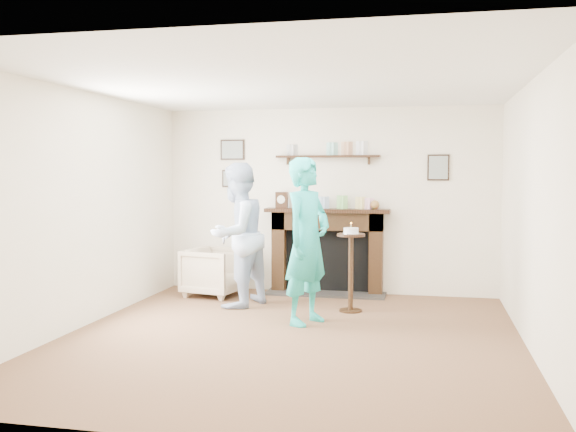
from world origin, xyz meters
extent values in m
plane|color=brown|center=(0.00, 0.00, 0.00)|extent=(5.00, 5.00, 0.00)
cube|color=#F1E6CD|center=(0.00, 2.50, 1.25)|extent=(4.50, 0.04, 2.50)
cube|color=#F1E6CD|center=(-2.25, 0.00, 1.25)|extent=(0.04, 5.00, 2.50)
cube|color=#F1E6CD|center=(2.25, 0.00, 1.25)|extent=(0.04, 5.00, 2.50)
cube|color=white|center=(0.00, 0.00, 2.50)|extent=(4.50, 5.00, 0.04)
cube|color=black|center=(-0.66, 2.40, 0.55)|extent=(0.18, 0.20, 1.10)
cube|color=black|center=(0.66, 2.40, 0.55)|extent=(0.18, 0.20, 1.10)
cube|color=black|center=(0.00, 2.40, 0.98)|extent=(1.50, 0.20, 0.24)
cube|color=black|center=(0.00, 2.47, 0.43)|extent=(1.14, 0.06, 0.86)
cube|color=#302D2B|center=(0.00, 2.28, 0.01)|extent=(1.60, 0.44, 0.03)
cube|color=black|center=(0.00, 2.37, 1.12)|extent=(1.68, 0.26, 0.05)
cube|color=black|center=(0.00, 2.42, 1.85)|extent=(1.40, 0.15, 0.03)
cube|color=black|center=(-1.35, 2.48, 1.95)|extent=(0.34, 0.03, 0.28)
cube|color=black|center=(-1.35, 2.48, 1.55)|extent=(0.30, 0.03, 0.24)
cube|color=black|center=(1.45, 2.48, 1.70)|extent=(0.28, 0.03, 0.34)
cube|color=black|center=(-0.62, 2.37, 1.26)|extent=(0.16, 0.09, 0.22)
cylinder|color=beige|center=(-0.62, 2.32, 1.27)|extent=(0.11, 0.01, 0.11)
sphere|color=green|center=(0.64, 2.37, 1.21)|extent=(0.12, 0.12, 0.12)
imported|color=tan|center=(-1.43, 1.90, 0.00)|extent=(0.82, 0.81, 0.64)
imported|color=#CBD8FE|center=(-0.94, 1.33, 0.00)|extent=(0.93, 1.04, 1.76)
imported|color=#20A9B6|center=(0.05, 0.65, 0.00)|extent=(0.67, 0.78, 1.80)
cylinder|color=black|center=(0.45, 1.34, 0.01)|extent=(0.27, 0.27, 0.02)
cylinder|color=black|center=(0.45, 1.34, 0.46)|extent=(0.06, 0.06, 0.87)
cylinder|color=black|center=(0.45, 1.34, 0.91)|extent=(0.33, 0.33, 0.03)
cylinder|color=silver|center=(0.45, 1.34, 0.92)|extent=(0.22, 0.22, 0.01)
cylinder|color=silver|center=(0.45, 1.34, 0.96)|extent=(0.17, 0.17, 0.06)
cylinder|color=beige|center=(0.45, 1.34, 1.01)|extent=(0.01, 0.01, 0.05)
sphere|color=orange|center=(0.45, 1.34, 1.05)|extent=(0.02, 0.02, 0.02)
camera|label=1|loc=(1.31, -6.12, 1.65)|focal=40.00mm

